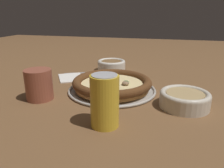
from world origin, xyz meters
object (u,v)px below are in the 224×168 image
Objects in this scene: fork at (81,73)px; beverage_can at (105,101)px; bowl_near at (185,99)px; bowl_far at (111,65)px; pizza_tray at (112,90)px; napkin at (71,77)px; drinking_cup at (39,85)px; pizza at (112,83)px.

fork is 0.47m from beverage_can.
bowl_near is 0.24m from beverage_can.
beverage_can is at bearing -167.00° from bowl_far.
napkin is at bearing 62.55° from pizza_tray.
pizza_tray is at bearing -57.99° from drinking_cup.
bowl_far is 0.82× the size of napkin.
bowl_far is 0.50m from beverage_can.
bowl_far is at bearing -39.71° from napkin.
beverage_can is at bearing 88.85° from fork.
pizza_tray is 0.24m from beverage_can.
bowl_near reaches higher than pizza_tray.
pizza_tray is 0.26m from fork.
drinking_cup is at bearing 96.65° from bowl_near.
fork is at bearing 29.04° from beverage_can.
napkin is (0.10, 0.20, -0.02)m from pizza.
drinking_cup is (-0.38, 0.13, 0.02)m from bowl_far.
drinking_cup is (-0.12, 0.20, 0.04)m from pizza_tray.
pizza is 0.24m from bowl_near.
bowl_far reaches higher than fork.
drinking_cup is 0.74× the size of beverage_can.
pizza_tray is at bearing 72.27° from bowl_near.
fork is (-0.07, 0.12, -0.02)m from bowl_far.
pizza is at bearing 72.12° from bowl_near.
napkin is (0.18, 0.43, -0.02)m from bowl_near.
pizza_tray is at bearing 105.32° from fork.
beverage_can is (-0.49, -0.11, 0.04)m from bowl_far.
pizza_tray reaches higher than napkin.
bowl_far is at bearing -18.34° from drinking_cup.
bowl_far is 0.80× the size of fork.
drinking_cup reaches higher than pizza.
pizza_tray is 0.24m from bowl_near.
bowl_near is at bearing -107.88° from pizza.
bowl_near is at bearing 118.12° from fork.
bowl_far is at bearing 15.16° from pizza_tray.
pizza is 0.23m from drinking_cup.
drinking_cup is 0.60× the size of fork.
drinking_cup reaches higher than bowl_near.
beverage_can reaches higher than pizza.
fork is at bearing 45.58° from pizza.
bowl_near is 1.11× the size of bowl_far.
bowl_near is at bearing -112.42° from napkin.
beverage_can is (-0.23, -0.04, 0.06)m from pizza_tray.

